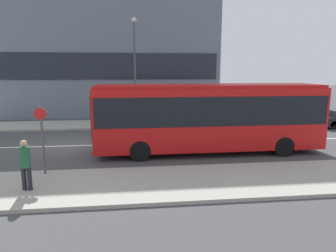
{
  "coord_description": "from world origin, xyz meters",
  "views": [
    {
      "loc": [
        3.66,
        -16.53,
        4.11
      ],
      "look_at": [
        5.37,
        -1.79,
        1.34
      ],
      "focal_mm": 32.0,
      "sensor_mm": 36.0,
      "label": 1
    }
  ],
  "objects_px": {
    "pedestrian_near_stop": "(25,162)",
    "street_lamp": "(135,62)",
    "parked_car_0": "(276,120)",
    "bus_stop_sign": "(42,135)",
    "city_bus": "(208,114)"
  },
  "relations": [
    {
      "from": "city_bus",
      "to": "bus_stop_sign",
      "type": "height_order",
      "value": "city_bus"
    },
    {
      "from": "city_bus",
      "to": "parked_car_0",
      "type": "distance_m",
      "value": 8.51
    },
    {
      "from": "city_bus",
      "to": "bus_stop_sign",
      "type": "bearing_deg",
      "value": -156.15
    },
    {
      "from": "parked_car_0",
      "to": "street_lamp",
      "type": "distance_m",
      "value": 10.81
    },
    {
      "from": "bus_stop_sign",
      "to": "pedestrian_near_stop",
      "type": "bearing_deg",
      "value": -94.62
    },
    {
      "from": "parked_car_0",
      "to": "bus_stop_sign",
      "type": "height_order",
      "value": "bus_stop_sign"
    },
    {
      "from": "pedestrian_near_stop",
      "to": "bus_stop_sign",
      "type": "xyz_separation_m",
      "value": [
        0.13,
        1.6,
        0.57
      ]
    },
    {
      "from": "bus_stop_sign",
      "to": "city_bus",
      "type": "bearing_deg",
      "value": 21.34
    },
    {
      "from": "street_lamp",
      "to": "parked_car_0",
      "type": "bearing_deg",
      "value": -9.71
    },
    {
      "from": "bus_stop_sign",
      "to": "street_lamp",
      "type": "height_order",
      "value": "street_lamp"
    },
    {
      "from": "bus_stop_sign",
      "to": "street_lamp",
      "type": "distance_m",
      "value": 11.08
    },
    {
      "from": "city_bus",
      "to": "parked_car_0",
      "type": "relative_size",
      "value": 2.81
    },
    {
      "from": "parked_car_0",
      "to": "bus_stop_sign",
      "type": "distance_m",
      "value": 15.92
    },
    {
      "from": "pedestrian_near_stop",
      "to": "street_lamp",
      "type": "height_order",
      "value": "street_lamp"
    },
    {
      "from": "city_bus",
      "to": "pedestrian_near_stop",
      "type": "distance_m",
      "value": 8.59
    }
  ]
}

